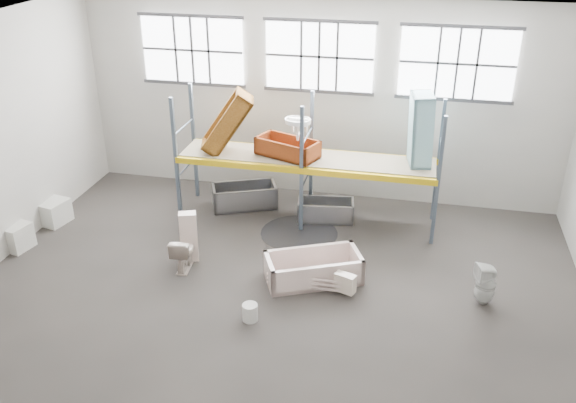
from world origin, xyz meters
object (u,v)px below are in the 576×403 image
(carton_near, at_px, (14,236))
(toilet_white, at_px, (485,284))
(bathtub_beige, at_px, (313,268))
(toilet_beige, at_px, (183,252))
(rust_tub_flat, at_px, (288,147))
(steel_tub_left, at_px, (244,196))
(cistern_tall, at_px, (189,236))
(steel_tub_right, at_px, (326,210))
(bucket, at_px, (250,312))
(blue_tub_upright, at_px, (421,130))

(carton_near, bearing_deg, toilet_white, 0.41)
(bathtub_beige, relative_size, carton_near, 2.83)
(toilet_beige, bearing_deg, toilet_white, 175.20)
(toilet_beige, distance_m, rust_tub_flat, 3.47)
(toilet_beige, relative_size, steel_tub_left, 0.48)
(cistern_tall, xyz_separation_m, steel_tub_right, (2.54, 2.46, -0.32))
(toilet_beige, relative_size, rust_tub_flat, 0.52)
(bucket, bearing_deg, toilet_white, 19.30)
(bathtub_beige, height_order, carton_near, carton_near)
(toilet_white, relative_size, rust_tub_flat, 0.60)
(steel_tub_left, xyz_separation_m, carton_near, (-4.41, -3.06, -0.00))
(steel_tub_right, relative_size, blue_tub_upright, 0.82)
(toilet_white, xyz_separation_m, rust_tub_flat, (-4.44, 2.65, 1.39))
(bathtub_beige, height_order, rust_tub_flat, rust_tub_flat)
(bucket, bearing_deg, blue_tub_upright, 57.78)
(cistern_tall, relative_size, bucket, 3.35)
(rust_tub_flat, distance_m, bucket, 4.45)
(rust_tub_flat, relative_size, bucket, 4.33)
(steel_tub_right, height_order, blue_tub_upright, blue_tub_upright)
(toilet_white, distance_m, blue_tub_upright, 3.79)
(cistern_tall, distance_m, carton_near, 4.00)
(steel_tub_left, distance_m, steel_tub_right, 2.12)
(steel_tub_right, xyz_separation_m, carton_near, (-6.52, -2.83, 0.04))
(bathtub_beige, bearing_deg, toilet_beige, 158.25)
(bathtub_beige, relative_size, toilet_beige, 2.52)
(cistern_tall, height_order, carton_near, cistern_tall)
(cistern_tall, distance_m, blue_tub_upright, 5.58)
(cistern_tall, bearing_deg, steel_tub_right, 24.33)
(blue_tub_upright, relative_size, bucket, 4.85)
(toilet_white, bearing_deg, bucket, -88.45)
(blue_tub_upright, bearing_deg, steel_tub_left, 178.57)
(cistern_tall, distance_m, steel_tub_left, 2.74)
(steel_tub_left, height_order, blue_tub_upright, blue_tub_upright)
(toilet_beige, bearing_deg, rust_tub_flat, -126.20)
(steel_tub_right, relative_size, bucket, 3.99)
(bathtub_beige, distance_m, blue_tub_upright, 3.97)
(bathtub_beige, distance_m, cistern_tall, 2.75)
(rust_tub_flat, height_order, bucket, rust_tub_flat)
(blue_tub_upright, xyz_separation_m, carton_near, (-8.56, -2.96, -2.11))
(bucket, bearing_deg, cistern_tall, 135.95)
(bathtub_beige, height_order, steel_tub_left, steel_tub_left)
(bucket, bearing_deg, toilet_beige, 142.31)
(blue_tub_upright, bearing_deg, carton_near, -160.93)
(bathtub_beige, xyz_separation_m, steel_tub_left, (-2.29, 2.90, 0.01))
(bathtub_beige, xyz_separation_m, carton_near, (-6.70, -0.16, 0.01))
(toilet_beige, relative_size, toilet_white, 0.88)
(toilet_beige, xyz_separation_m, cistern_tall, (-0.00, 0.36, 0.18))
(rust_tub_flat, bearing_deg, bucket, -87.02)
(toilet_beige, height_order, toilet_white, toilet_white)
(toilet_beige, distance_m, steel_tub_right, 3.79)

